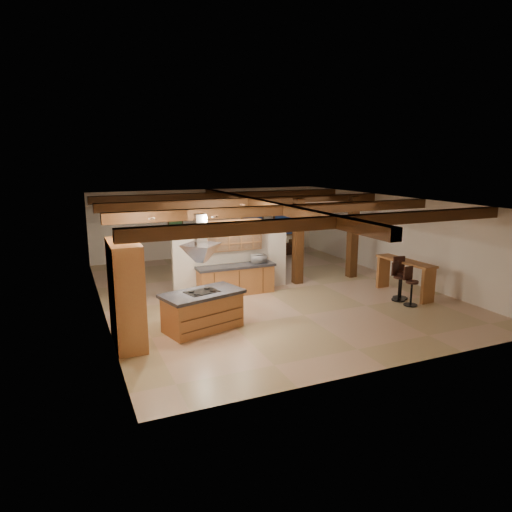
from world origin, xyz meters
The scene contains 23 objects.
ground centered at (0.00, 0.00, 0.00)m, with size 12.00×12.00×0.00m, color tan.
room_walls centered at (0.00, 0.00, 1.78)m, with size 12.00×12.00×12.00m.
ceiling_beams centered at (0.00, 0.00, 2.76)m, with size 10.00×12.00×0.28m.
timber_posts centered at (2.50, 0.50, 1.76)m, with size 2.50×0.30×2.90m.
partition_wall centered at (-1.00, 0.50, 1.10)m, with size 3.80×0.18×2.20m, color silver.
pantry_cabinet centered at (-4.67, -2.60, 1.20)m, with size 0.67×1.60×2.40m.
back_counter centered at (-1.00, 0.11, 0.48)m, with size 2.50×0.66×0.94m.
upper_display_cabinet centered at (-1.00, 0.31, 1.85)m, with size 1.80×0.36×0.95m.
range_hood centered at (-2.83, -2.40, 1.78)m, with size 1.10×1.10×1.40m.
back_windows centered at (2.80, 5.93, 1.50)m, with size 2.70×0.07×1.70m.
framed_art centered at (-1.50, 5.94, 1.70)m, with size 0.65×0.05×0.85m.
recessed_cans centered at (-2.53, -1.93, 2.87)m, with size 3.16×2.46×0.03m.
kitchen_island centered at (-2.83, -2.40, 0.49)m, with size 2.19×1.55×0.98m.
dining_table centered at (0.14, 2.49, 0.32)m, with size 1.80×1.00×0.63m, color #39190E.
sofa centered at (2.52, 4.96, 0.27)m, with size 1.86×0.73×0.54m, color black.
microwave centered at (-0.22, 0.11, 1.07)m, with size 0.46×0.31×0.26m, color #BDBCC1.
bar_counter centered at (3.80, -2.04, 0.75)m, with size 0.65×2.14×1.11m.
side_table centered at (3.83, 5.18, 0.29)m, with size 0.46×0.46×0.58m, color #3B210E.
table_lamp centered at (3.83, 5.18, 0.79)m, with size 0.26×0.26×0.31m.
bar_stool_a centered at (3.26, -2.94, 0.57)m, with size 0.39×0.40×1.13m.
bar_stool_b centered at (3.24, -2.42, 0.59)m, with size 0.43×0.44×1.17m.
bar_stool_c centered at (3.45, -2.27, 0.65)m, with size 0.45×0.46×1.28m.
dining_chairs centered at (0.14, 2.49, 0.67)m, with size 2.52×2.52×1.32m.
Camera 1 is at (-5.86, -12.85, 4.20)m, focal length 32.00 mm.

